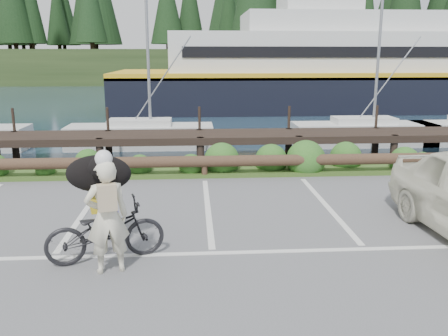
# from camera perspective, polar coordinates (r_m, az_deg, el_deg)

# --- Properties ---
(ground) EXTENTS (72.00, 72.00, 0.00)m
(ground) POSITION_cam_1_polar(r_m,az_deg,el_deg) (8.39, -1.51, -9.13)
(ground) COLOR #57575A
(harbor_backdrop) EXTENTS (170.00, 160.00, 30.00)m
(harbor_backdrop) POSITION_cam_1_polar(r_m,az_deg,el_deg) (86.22, -3.39, 11.32)
(harbor_backdrop) COLOR #1A2E3F
(harbor_backdrop) RESTS_ON ground
(vegetation_strip) EXTENTS (34.00, 1.60, 0.10)m
(vegetation_strip) POSITION_cam_1_polar(r_m,az_deg,el_deg) (13.42, -2.43, -0.21)
(vegetation_strip) COLOR #3D5B21
(vegetation_strip) RESTS_ON ground
(log_rail) EXTENTS (32.00, 0.30, 0.60)m
(log_rail) POSITION_cam_1_polar(r_m,az_deg,el_deg) (12.76, -2.35, -1.17)
(log_rail) COLOR #443021
(log_rail) RESTS_ON ground
(bicycle) EXTENTS (1.98, 1.15, 0.98)m
(bicycle) POSITION_cam_1_polar(r_m,az_deg,el_deg) (7.83, -14.08, -7.38)
(bicycle) COLOR black
(bicycle) RESTS_ON ground
(cyclist) EXTENTS (0.73, 0.58, 1.75)m
(cyclist) POSITION_cam_1_polar(r_m,az_deg,el_deg) (7.29, -13.88, -5.75)
(cyclist) COLOR beige
(cyclist) RESTS_ON ground
(dog) EXTENTS (0.81, 1.19, 0.63)m
(dog) POSITION_cam_1_polar(r_m,az_deg,el_deg) (8.16, -14.85, -0.65)
(dog) COLOR black
(dog) RESTS_ON bicycle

